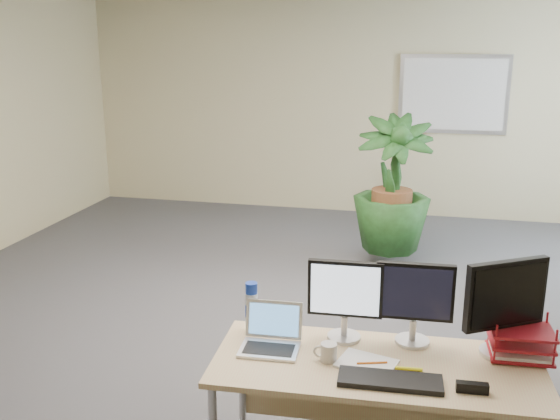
% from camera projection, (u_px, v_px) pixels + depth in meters
% --- Properties ---
extents(floor, '(8.00, 8.00, 0.00)m').
position_uv_depth(floor, '(286.00, 354.00, 4.50)').
color(floor, '#424247').
rests_on(floor, ground).
extents(back_wall, '(7.00, 0.04, 2.70)m').
position_uv_depth(back_wall, '(354.00, 108.00, 7.90)').
color(back_wall, beige).
rests_on(back_wall, floor).
extents(whiteboard, '(1.30, 0.04, 0.95)m').
position_uv_depth(whiteboard, '(453.00, 94.00, 7.56)').
color(whiteboard, silver).
rests_on(whiteboard, back_wall).
extents(desk, '(1.67, 0.77, 0.63)m').
position_uv_depth(desk, '(376.00, 377.00, 3.23)').
color(desk, tan).
rests_on(desk, floor).
extents(floor_plant, '(0.95, 0.95, 1.50)m').
position_uv_depth(floor_plant, '(392.00, 191.00, 6.13)').
color(floor_plant, '#173513').
rests_on(floor_plant, floor).
extents(monitor_left, '(0.40, 0.18, 0.44)m').
position_uv_depth(monitor_left, '(345.00, 295.00, 3.30)').
color(monitor_left, silver).
rests_on(monitor_left, desk).
extents(monitor_right, '(0.40, 0.18, 0.45)m').
position_uv_depth(monitor_right, '(415.00, 298.00, 3.26)').
color(monitor_right, silver).
rests_on(monitor_right, desk).
extents(monitor_dark, '(0.41, 0.27, 0.51)m').
position_uv_depth(monitor_dark, '(505.00, 302.00, 3.12)').
color(monitor_dark, silver).
rests_on(monitor_dark, desk).
extents(laptop, '(0.32, 0.28, 0.22)m').
position_uv_depth(laptop, '(271.00, 336.00, 3.27)').
color(laptop, silver).
rests_on(laptop, desk).
extents(keyboard, '(0.49, 0.19, 0.03)m').
position_uv_depth(keyboard, '(390.00, 380.00, 2.93)').
color(keyboard, black).
rests_on(keyboard, desk).
extents(coffee_mug, '(0.12, 0.08, 0.09)m').
position_uv_depth(coffee_mug, '(328.00, 352.00, 3.13)').
color(coffee_mug, silver).
rests_on(coffee_mug, desk).
extents(spiral_notebook, '(0.32, 0.27, 0.01)m').
position_uv_depth(spiral_notebook, '(367.00, 364.00, 3.10)').
color(spiral_notebook, white).
rests_on(spiral_notebook, desk).
extents(orange_pen, '(0.15, 0.06, 0.01)m').
position_uv_depth(orange_pen, '(372.00, 363.00, 3.08)').
color(orange_pen, orange).
rests_on(orange_pen, spiral_notebook).
extents(yellow_highlighter, '(0.13, 0.03, 0.02)m').
position_uv_depth(yellow_highlighter, '(409.00, 369.00, 3.04)').
color(yellow_highlighter, '#FFFC1A').
rests_on(yellow_highlighter, desk).
extents(water_bottle, '(0.07, 0.07, 0.28)m').
position_uv_depth(water_bottle, '(252.00, 308.00, 3.43)').
color(water_bottle, silver).
rests_on(water_bottle, desk).
extents(letter_tray, '(0.32, 0.25, 0.14)m').
position_uv_depth(letter_tray, '(520.00, 344.00, 3.17)').
color(letter_tray, maroon).
rests_on(letter_tray, desk).
extents(stapler, '(0.15, 0.05, 0.05)m').
position_uv_depth(stapler, '(472.00, 388.00, 2.85)').
color(stapler, black).
rests_on(stapler, desk).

